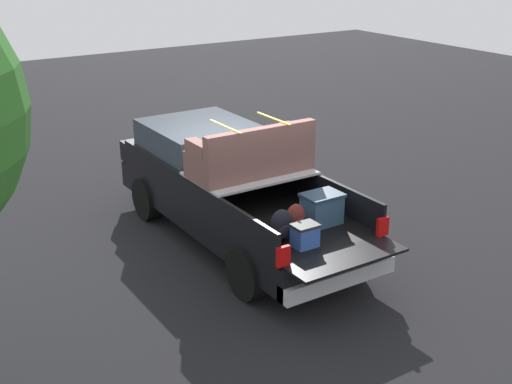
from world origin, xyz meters
TOP-DOWN VIEW (x-y plane):
  - ground_plane at (0.00, 0.00)m, footprint 40.00×40.00m
  - pickup_truck at (0.34, -0.00)m, footprint 6.05×2.06m

SIDE VIEW (x-z plane):
  - ground_plane at x=0.00m, z-range 0.00..0.00m
  - pickup_truck at x=0.34m, z-range -0.17..2.06m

